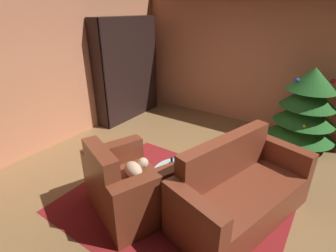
# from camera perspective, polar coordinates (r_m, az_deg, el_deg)

# --- Properties ---
(ground_plane) EXTENTS (6.57, 6.57, 0.00)m
(ground_plane) POSITION_cam_1_polar(r_m,az_deg,el_deg) (3.61, 6.22, -14.00)
(ground_plane) COLOR olive
(wall_back) EXTENTS (5.59, 0.06, 2.79)m
(wall_back) POSITION_cam_1_polar(r_m,az_deg,el_deg) (5.46, 21.07, 14.13)
(wall_back) COLOR tan
(wall_back) RESTS_ON ground
(wall_left) EXTENTS (0.06, 5.48, 2.79)m
(wall_left) POSITION_cam_1_polar(r_m,az_deg,el_deg) (4.83, -23.86, 12.48)
(wall_left) COLOR tan
(wall_left) RESTS_ON ground
(area_rug) EXTENTS (2.60, 2.14, 0.01)m
(area_rug) POSITION_cam_1_polar(r_m,az_deg,el_deg) (3.39, 1.40, -16.80)
(area_rug) COLOR maroon
(area_rug) RESTS_ON ground
(bookshelf_unit) EXTENTS (0.33, 1.62, 2.11)m
(bookshelf_unit) POSITION_cam_1_polar(r_m,az_deg,el_deg) (5.75, -8.19, 11.93)
(bookshelf_unit) COLOR black
(bookshelf_unit) RESTS_ON ground
(armchair_red) EXTENTS (1.22, 1.09, 0.94)m
(armchair_red) POSITION_cam_1_polar(r_m,az_deg,el_deg) (3.14, -9.19, -13.26)
(armchair_red) COLOR brown
(armchair_red) RESTS_ON ground
(couch_red) EXTENTS (1.23, 1.89, 0.94)m
(couch_red) POSITION_cam_1_polar(r_m,az_deg,el_deg) (3.16, 15.55, -14.13)
(couch_red) COLOR brown
(couch_red) RESTS_ON ground
(coffee_table) EXTENTS (0.67, 0.67, 0.44)m
(coffee_table) POSITION_cam_1_polar(r_m,az_deg,el_deg) (3.20, 2.68, -10.85)
(coffee_table) COLOR black
(coffee_table) RESTS_ON ground
(book_stack_on_table) EXTENTS (0.21, 0.15, 0.07)m
(book_stack_on_table) POSITION_cam_1_polar(r_m,az_deg,el_deg) (3.18, 2.55, -9.32)
(book_stack_on_table) COLOR #3A4486
(book_stack_on_table) RESTS_ON coffee_table
(bottle_on_table) EXTENTS (0.07, 0.07, 0.31)m
(bottle_on_table) POSITION_cam_1_polar(r_m,az_deg,el_deg) (2.98, 0.81, -9.95)
(bottle_on_table) COLOR #2C2D51
(bottle_on_table) RESTS_ON coffee_table
(decorated_tree) EXTENTS (1.10, 1.10, 1.40)m
(decorated_tree) POSITION_cam_1_polar(r_m,az_deg,el_deg) (4.95, 28.37, 3.49)
(decorated_tree) COLOR brown
(decorated_tree) RESTS_ON ground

